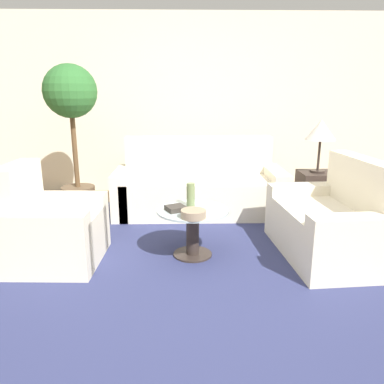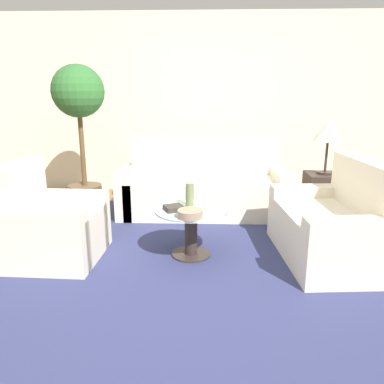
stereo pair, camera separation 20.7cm
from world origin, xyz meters
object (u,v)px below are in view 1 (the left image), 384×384
Objects in this scene: loveseat at (334,225)px; table_lamp at (321,131)px; book_stack at (176,208)px; bowl at (193,214)px; coffee_table at (193,226)px; potted_plant at (72,112)px; sofa_main at (199,189)px; armchair at (49,231)px; vase at (191,195)px.

table_lamp is at bearing 163.93° from loveseat.
book_stack is at bearing -143.53° from table_lamp.
loveseat is 1.47m from table_lamp.
bowl is at bearing -77.73° from book_stack.
coffee_table is 2.21m from potted_plant.
potted_plant reaches higher than sofa_main.
sofa_main reaches higher than loveseat.
coffee_table is 0.36× the size of potted_plant.
sofa_main is 1.43m from book_stack.
potted_plant reaches higher than bowl.
armchair reaches higher than bowl.
sofa_main is at bearing -41.63° from armchair.
table_lamp is 2.95× the size of bowl.
book_stack is (-0.15, -0.04, 0.18)m from coffee_table.
sofa_main is 1.81m from loveseat.
table_lamp is 2.99× the size of book_stack.
armchair is 4.12× the size of bowl.
loveseat is 5.90× the size of vase.
potted_plant is (-2.74, 1.40, 0.96)m from loveseat.
armchair is 4.18× the size of book_stack.
vase is 0.22m from book_stack.
armchair is 4.07× the size of vase.
sofa_main is 2.02m from armchair.
loveseat is (1.19, -1.37, -0.00)m from sofa_main.
bowl is at bearing -89.61° from coffee_table.
loveseat is (2.59, 0.09, 0.00)m from armchair.
armchair is at bearing -92.21° from loveseat.
book_stack is (1.12, 0.06, 0.18)m from armchair.
vase is (-0.13, -1.25, 0.27)m from sofa_main.
bowl is at bearing -48.66° from potted_plant.
sofa_main is 1.61× the size of loveseat.
bowl reaches higher than book_stack.
loveseat is 1.48m from book_stack.
vase reaches higher than bowl.
armchair is 1.40× the size of table_lamp.
sofa_main is at bearing 52.97° from book_stack.
bowl is 1.02× the size of book_stack.
table_lamp is at bearing -62.71° from armchair.
sofa_main is at bearing 85.02° from coffee_table.
table_lamp is at bearing 43.13° from bowl.
coffee_table is at bearing -81.61° from vase.
vase is at bearing -96.12° from sofa_main.
loveseat is at bearing -101.80° from table_lamp.
table_lamp is at bearing 10.46° from book_stack.
armchair is at bearing 174.08° from bowl.
coffee_table is at bearing -94.98° from sofa_main.
armchair is at bearing -84.26° from potted_plant.
book_stack is (-0.27, -1.40, 0.18)m from sofa_main.
loveseat reaches higher than book_stack.
book_stack is at bearing -133.87° from vase.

